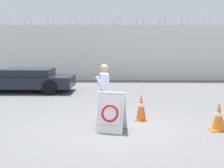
# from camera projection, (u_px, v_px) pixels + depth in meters

# --- Properties ---
(ground_plane) EXTENTS (90.00, 90.00, 0.00)m
(ground_plane) POSITION_uv_depth(u_px,v_px,m) (116.00, 128.00, 8.26)
(ground_plane) COLOR slate
(perimeter_wall) EXTENTS (36.00, 0.30, 3.82)m
(perimeter_wall) POSITION_uv_depth(u_px,v_px,m) (117.00, 52.00, 19.09)
(perimeter_wall) COLOR silver
(perimeter_wall) RESTS_ON ground_plane
(barricade_sign) EXTENTS (0.82, 0.80, 1.02)m
(barricade_sign) POSITION_uv_depth(u_px,v_px,m) (111.00, 112.00, 7.94)
(barricade_sign) COLOR white
(barricade_sign) RESTS_ON ground_plane
(security_guard) EXTENTS (0.37, 0.64, 1.68)m
(security_guard) POSITION_uv_depth(u_px,v_px,m) (104.00, 92.00, 8.56)
(security_guard) COLOR black
(security_guard) RESTS_ON ground_plane
(traffic_cone_near) EXTENTS (0.44, 0.44, 0.73)m
(traffic_cone_near) POSITION_uv_depth(u_px,v_px,m) (219.00, 116.00, 8.06)
(traffic_cone_near) COLOR orange
(traffic_cone_near) RESTS_ON ground_plane
(traffic_cone_mid) EXTENTS (0.35, 0.35, 0.78)m
(traffic_cone_mid) POSITION_uv_depth(u_px,v_px,m) (141.00, 107.00, 9.14)
(traffic_cone_mid) COLOR orange
(traffic_cone_mid) RESTS_ON ground_plane
(parked_car_front_coupe) EXTENTS (4.65, 1.98, 1.08)m
(parked_car_front_coupe) POSITION_uv_depth(u_px,v_px,m) (24.00, 80.00, 14.50)
(parked_car_front_coupe) COLOR black
(parked_car_front_coupe) RESTS_ON ground_plane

